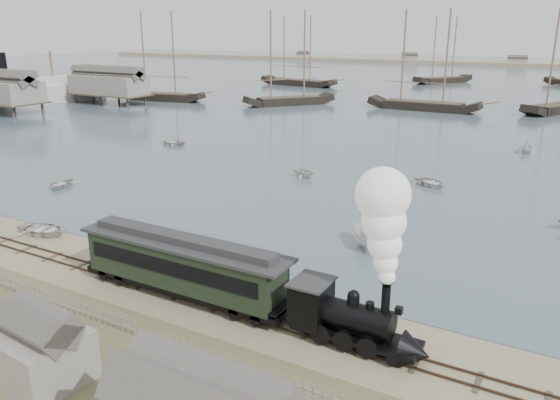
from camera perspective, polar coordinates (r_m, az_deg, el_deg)
The scene contains 23 objects.
ground at distance 37.88m, azimuth -10.74°, elevation -7.83°, with size 600.00×600.00×0.00m, color tan.
harbor_water at distance 197.72m, azimuth 23.47°, elevation 11.39°, with size 600.00×336.00×0.06m, color #485767.
rail_track at distance 36.54m, azimuth -12.78°, elevation -8.88°, with size 120.00×1.80×0.16m.
picket_fence_west at distance 38.23m, azimuth -25.26°, elevation -9.06°, with size 19.00×0.10×1.20m, color gray, non-canonical shape.
picket_fence_east at distance 26.32m, azimuth 0.35°, elevation -19.91°, with size 15.00×0.10×1.20m, color gray, non-canonical shape.
shed_mid at distance 29.56m, azimuth -23.32°, elevation -16.86°, with size 4.00×3.50×3.60m, color gray, non-canonical shape.
western_wharf at distance 119.23m, azimuth -26.93°, elevation 9.84°, with size 36.00×56.00×8.00m, color gray, non-canonical shape.
far_spit at distance 277.16m, azimuth 25.57°, elevation 12.47°, with size 500.00×20.00×1.80m, color tan.
locomotive at distance 27.71m, azimuth 9.68°, elevation -7.67°, with size 7.53×2.81×9.39m.
passenger_coach at distance 34.19m, azimuth -10.09°, elevation -6.55°, with size 14.54×2.80×3.53m.
beached_dinghy at distance 48.31m, azimuth -23.58°, elevation -2.83°, with size 4.35×3.10×0.90m, color silver.
steamship at distance 134.91m, azimuth -26.95°, elevation 11.19°, with size 51.06×8.51×11.17m, color silver, non-canonical shape.
rowboat_0 at distance 61.95m, azimuth -21.98°, elevation 1.60°, with size 3.54×2.53×0.73m, color silver.
rowboat_1 at distance 61.15m, azimuth 2.47°, elevation 3.03°, with size 2.78×2.40×1.46m, color silver.
rowboat_2 at distance 42.25m, azimuth 8.70°, elevation -3.87°, with size 3.65×1.37×1.41m, color silver.
rowboat_3 at distance 60.05m, azimuth 15.44°, elevation 1.82°, with size 3.87×2.76×0.80m, color silver.
rowboat_6 at distance 80.44m, azimuth -11.19°, elevation 5.98°, with size 3.91×2.79×0.81m, color silver.
rowboat_7 at distance 80.67m, azimuth 24.37°, elevation 5.05°, with size 2.93×2.52×1.54m, color silver.
schooner_0 at distance 131.41m, azimuth -12.43°, elevation 14.45°, with size 20.51×4.73×20.00m, color black, non-canonical shape.
schooner_1 at distance 121.06m, azimuth 1.00°, elevation 14.62°, with size 20.42×4.71×20.00m, color black, non-canonical shape.
schooner_2 at distance 116.79m, azimuth 15.08°, elevation 13.94°, with size 22.87×5.28×20.00m, color black, non-canonical shape.
schooner_6 at distance 164.37m, azimuth 1.92°, elevation 15.35°, with size 24.80×5.72×20.00m, color black, non-canonical shape.
schooner_7 at distance 179.35m, azimuth 16.90°, elevation 14.81°, with size 20.92×4.83×20.00m, color black, non-canonical shape.
Camera 1 is at (22.74, -25.76, 15.96)m, focal length 35.00 mm.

